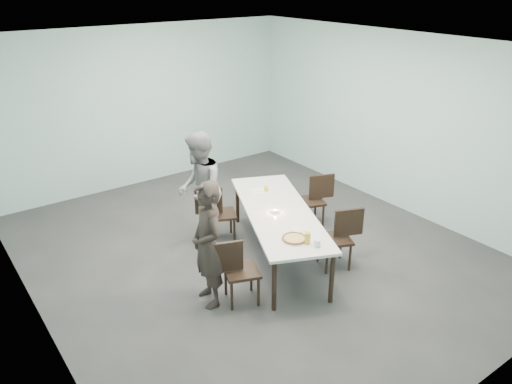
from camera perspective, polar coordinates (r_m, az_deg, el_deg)
ground at (r=7.55m, az=-0.37°, el=-6.75°), size 7.00×7.00×0.00m
room_shell at (r=6.75m, az=-0.41°, el=8.21°), size 6.02×7.02×3.01m
table at (r=7.10m, az=2.58°, el=-2.54°), size 1.87×2.74×0.75m
chair_near_left at (r=6.24m, az=-2.39°, el=-8.60°), size 0.65×0.54×0.87m
chair_far_left at (r=7.66m, az=-4.58°, el=-2.12°), size 0.65×0.56×0.87m
chair_near_right at (r=7.07m, az=9.65°, el=-4.75°), size 0.65×0.55×0.87m
chair_far_right at (r=8.15m, az=6.75°, el=-0.53°), size 0.65×0.54×0.87m
diner_near at (r=6.10m, az=-5.52°, el=-6.02°), size 0.48×0.65×1.63m
diner_far at (r=7.47m, az=-6.49°, el=0.24°), size 1.02×1.07×1.75m
pizza at (r=6.32m, az=4.39°, el=-5.34°), size 0.34×0.34×0.04m
side_plate at (r=6.58m, az=4.85°, el=-4.27°), size 0.18×0.18×0.01m
beer_glass at (r=6.23m, az=5.91°, el=-5.26°), size 0.08×0.08×0.15m
water_tumbler at (r=6.20m, az=7.02°, el=-5.82°), size 0.08×0.08×0.09m
tealight at (r=7.00m, az=2.19°, el=-2.23°), size 0.06×0.06×0.05m
amber_tumbler at (r=7.67m, az=1.18°, el=0.37°), size 0.07×0.07×0.08m
menu at (r=7.70m, az=0.51°, el=0.16°), size 0.36×0.32×0.01m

